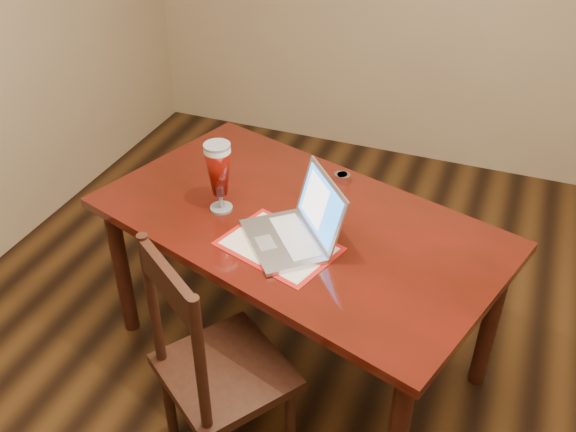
% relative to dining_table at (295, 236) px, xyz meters
% --- Properties ---
extents(room_shell, '(4.51, 5.01, 2.71)m').
position_rel_dining_table_xyz_m(room_shell, '(0.41, -0.41, 1.06)').
color(room_shell, tan).
rests_on(room_shell, ground).
extents(dining_table, '(1.87, 1.40, 1.09)m').
position_rel_dining_table_xyz_m(dining_table, '(0.00, 0.00, 0.00)').
color(dining_table, '#4B0D0A').
rests_on(dining_table, ground).
extents(dining_chair, '(0.61, 0.61, 1.06)m').
position_rel_dining_table_xyz_m(dining_chair, '(-0.08, -0.62, -0.20)').
color(dining_chair, black).
rests_on(dining_chair, ground).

